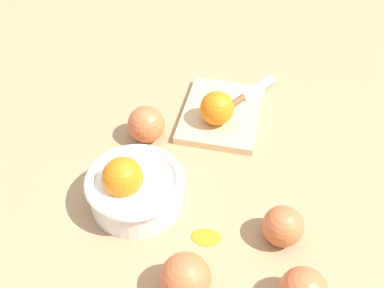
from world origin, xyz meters
TOP-DOWN VIEW (x-y plane):
  - ground_plane at (0.00, 0.00)m, footprint 2.40×2.40m
  - bowl at (-0.11, 0.11)m, footprint 0.17×0.17m
  - cutting_board at (0.16, 0.01)m, footprint 0.22×0.17m
  - orange_on_board at (0.12, 0.01)m, footprint 0.07×0.07m
  - knife at (0.22, -0.03)m, footprint 0.14×0.09m
  - apple_mid_left at (-0.26, -0.03)m, footprint 0.08×0.08m
  - apple_back_right at (0.05, 0.14)m, footprint 0.07×0.07m
  - apple_front_left at (-0.12, -0.15)m, footprint 0.07×0.07m
  - citrus_peel at (-0.15, -0.03)m, footprint 0.04×0.05m

SIDE VIEW (x-z plane):
  - ground_plane at x=0.00m, z-range 0.00..0.00m
  - citrus_peel at x=-0.15m, z-range 0.00..0.01m
  - cutting_board at x=0.16m, z-range 0.00..0.02m
  - knife at x=0.22m, z-range 0.01..0.03m
  - apple_front_left at x=-0.12m, z-range 0.00..0.07m
  - apple_back_right at x=0.05m, z-range 0.00..0.07m
  - apple_mid_left at x=-0.26m, z-range 0.00..0.08m
  - bowl at x=-0.11m, z-range -0.01..0.10m
  - orange_on_board at x=0.12m, z-range 0.02..0.09m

